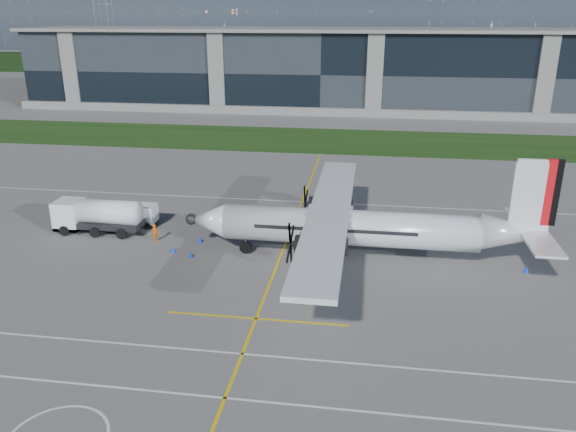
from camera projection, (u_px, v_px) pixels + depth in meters
ground at (300, 152)px, 79.40m from camera, size 400.00×400.00×0.00m
grass_strip at (306, 140)px, 86.83m from camera, size 400.00×18.00×0.04m
terminal_building at (325, 70)px, 114.00m from camera, size 120.00×20.00×15.00m
tree_line at (341, 66)px, 171.30m from camera, size 400.00×6.00×6.00m
pylon_west at (105, 23)px, 187.47m from camera, size 9.00×4.60×30.00m
yellow_taxiway_centerline at (291, 229)px, 51.11m from camera, size 0.20×70.00×0.01m
white_lane_line at (169, 393)px, 29.22m from camera, size 90.00×0.15×0.01m
turboprop_aircraft at (363, 208)px, 43.34m from camera, size 28.21×29.26×8.78m
fuel_tanker_truck at (92, 216)px, 50.01m from camera, size 8.19×2.66×3.07m
baggage_tug at (139, 215)px, 51.75m from camera, size 3.35×2.01×2.01m
ground_crew_person at (155, 232)px, 48.14m from camera, size 0.80×0.90×1.83m
safety_cone_tail at (526, 269)px, 42.64m from camera, size 0.36×0.36×0.50m
safety_cone_fwd at (173, 249)px, 46.26m from camera, size 0.36×0.36×0.50m
safety_cone_nose_stbd at (201, 239)px, 48.24m from camera, size 0.36×0.36×0.50m
safety_cone_nose_port at (191, 254)px, 45.29m from camera, size 0.36×0.36×0.50m
safety_cone_stbdwing at (342, 201)px, 57.93m from camera, size 0.36×0.36×0.50m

